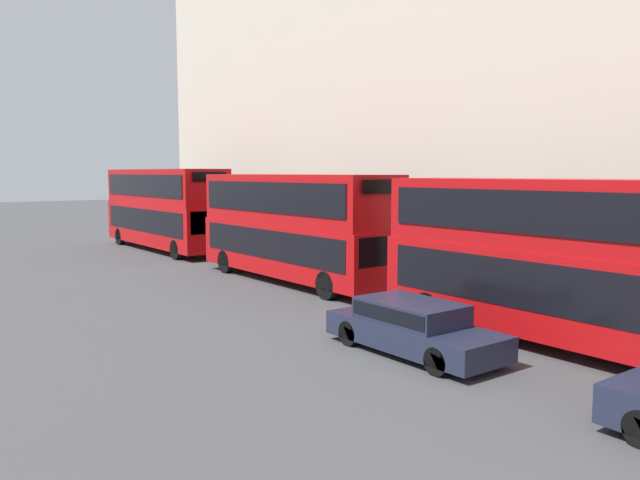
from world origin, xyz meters
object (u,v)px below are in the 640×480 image
bus_second_in_queue (294,223)px  pedestrian (335,257)px  car_hatchback (413,326)px  bus_leading (592,258)px  bus_third_in_queue (164,206)px

bus_second_in_queue → pedestrian: bearing=13.9°
car_hatchback → pedestrian: pedestrian is taller
bus_leading → bus_third_in_queue: size_ratio=1.01×
bus_leading → bus_second_in_queue: bearing=90.0°
bus_leading → bus_second_in_queue: bus_second_in_queue is taller
bus_third_in_queue → bus_second_in_queue: bearing=-90.0°
bus_third_in_queue → pedestrian: bearing=-78.2°
car_hatchback → bus_second_in_queue: bearing=71.2°
bus_second_in_queue → pedestrian: 3.11m
bus_third_in_queue → bus_leading: bearing=-90.0°
bus_leading → bus_second_in_queue: (0.00, 12.53, 0.04)m
bus_third_in_queue → pedestrian: size_ratio=7.11×
bus_third_in_queue → car_hatchback: (-3.40, -22.88, -1.82)m
bus_leading → bus_second_in_queue: 12.53m
bus_second_in_queue → bus_third_in_queue: 12.92m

